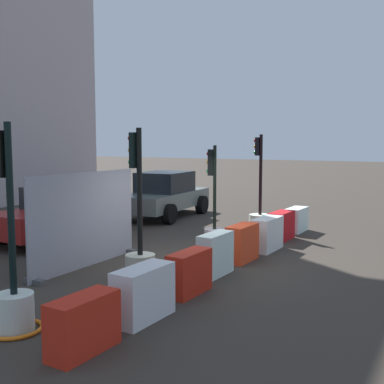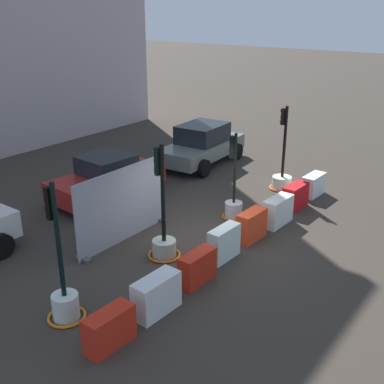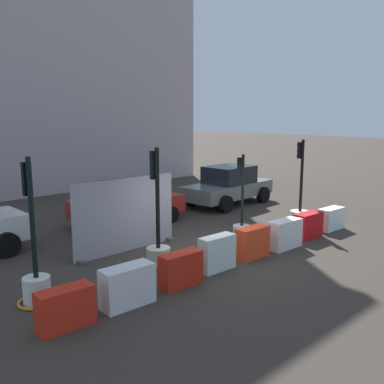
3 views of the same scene
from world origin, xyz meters
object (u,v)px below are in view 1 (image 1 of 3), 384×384
Objects in this scene: car_grey_saloon at (164,195)px; construction_barrier_2 at (189,273)px; construction_barrier_7 at (296,220)px; construction_barrier_5 at (267,234)px; construction_barrier_0 at (83,325)px; traffic_light_2 at (214,228)px; construction_barrier_3 at (215,254)px; car_red_compact at (60,214)px; traffic_light_1 at (140,251)px; traffic_light_0 at (14,294)px; construction_barrier_6 at (281,226)px; traffic_light_3 at (260,215)px; construction_barrier_4 at (242,243)px; construction_barrier_1 at (143,293)px.

construction_barrier_2 is at bearing -144.90° from car_grey_saloon.
construction_barrier_5 is at bearing -177.84° from construction_barrier_7.
construction_barrier_0 is 2.93m from construction_barrier_2.
construction_barrier_3 is (-2.45, -1.25, -0.07)m from traffic_light_2.
construction_barrier_2 is 9.45m from car_grey_saloon.
construction_barrier_0 is 0.26× the size of car_red_compact.
traffic_light_1 reaches higher than car_red_compact.
traffic_light_0 is 3.03× the size of construction_barrier_3.
construction_barrier_7 is (3.32, -1.27, -0.15)m from traffic_light_2.
construction_barrier_6 is at bearing 0.75° from construction_barrier_0.
traffic_light_2 is 6.91m from construction_barrier_0.
car_red_compact is at bearing 106.35° from construction_barrier_5.
traffic_light_1 is 4.66m from car_red_compact.
car_grey_saloon reaches higher than construction_barrier_5.
construction_barrier_2 is at bearing -0.09° from construction_barrier_0.
traffic_light_3 is (3.21, -0.07, -0.07)m from traffic_light_2.
construction_barrier_7 is 5.36m from car_grey_saloon.
construction_barrier_4 is (-4.25, -1.19, -0.02)m from traffic_light_3.
traffic_light_0 is at bearing 179.52° from traffic_light_2.
construction_barrier_4 is at bearing -31.53° from traffic_light_1.
traffic_light_3 reaches higher than construction_barrier_1.
construction_barrier_0 is 1.01× the size of construction_barrier_2.
car_grey_saloon is at bearing 28.60° from traffic_light_1.
car_red_compact is at bearing 135.72° from traffic_light_3.
traffic_light_1 is at bearing 164.85° from construction_barrier_6.
construction_barrier_5 is 1.09× the size of construction_barrier_7.
traffic_light_2 is 2.58× the size of construction_barrier_7.
traffic_light_0 is 10.10m from construction_barrier_7.
construction_barrier_5 is at bearing -75.20° from traffic_light_2.
construction_barrier_5 is at bearing 0.09° from construction_barrier_1.
construction_barrier_6 is (4.29, -0.02, -0.04)m from construction_barrier_3.
car_red_compact is at bearing 129.56° from construction_barrier_7.
car_grey_saloon reaches higher than construction_barrier_7.
traffic_light_0 is at bearing -159.36° from car_grey_saloon.
traffic_light_0 is 3.01× the size of construction_barrier_4.
car_red_compact is (-1.68, 5.72, 0.33)m from construction_barrier_5.
construction_barrier_3 is 8.27m from car_grey_saloon.
construction_barrier_3 is (2.90, 0.14, 0.02)m from construction_barrier_1.
traffic_light_1 is 1.02× the size of traffic_light_3.
traffic_light_1 reaches higher than construction_barrier_0.
car_red_compact is at bearing 176.76° from car_grey_saloon.
construction_barrier_0 is 0.93× the size of construction_barrier_5.
construction_barrier_5 reaches higher than construction_barrier_7.
construction_barrier_4 is 0.25× the size of car_red_compact.
construction_barrier_1 is 7.02m from car_red_compact.
construction_barrier_7 is at bearing 0.93° from construction_barrier_2.
construction_barrier_4 is 2.87m from construction_barrier_6.
construction_barrier_2 is 0.99× the size of construction_barrier_6.
construction_barrier_1 is at bearing -149.56° from car_grey_saloon.
traffic_light_2 is 1.64m from construction_barrier_4.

